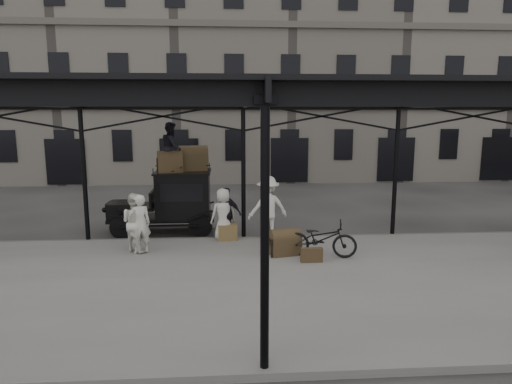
{
  "coord_description": "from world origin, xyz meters",
  "views": [
    {
      "loc": [
        -0.6,
        -12.49,
        4.18
      ],
      "look_at": [
        0.38,
        1.6,
        1.7
      ],
      "focal_mm": 32.0,
      "sensor_mm": 36.0,
      "label": 1
    }
  ],
  "objects_px": {
    "porter_left": "(140,224)",
    "bicycle": "(321,239)",
    "taxi": "(174,199)",
    "steamer_trunk_roof_near": "(170,163)",
    "steamer_trunk_platform": "(285,244)",
    "porter_official": "(227,213)"
  },
  "relations": [
    {
      "from": "porter_left",
      "to": "bicycle",
      "type": "relative_size",
      "value": 0.86
    },
    {
      "from": "taxi",
      "to": "bicycle",
      "type": "xyz_separation_m",
      "value": [
        4.43,
        -3.47,
        -0.53
      ]
    },
    {
      "from": "porter_left",
      "to": "bicycle",
      "type": "distance_m",
      "value": 5.19
    },
    {
      "from": "taxi",
      "to": "porter_left",
      "type": "bearing_deg",
      "value": -104.37
    },
    {
      "from": "porter_left",
      "to": "steamer_trunk_roof_near",
      "type": "bearing_deg",
      "value": -126.94
    },
    {
      "from": "steamer_trunk_roof_near",
      "to": "steamer_trunk_platform",
      "type": "distance_m",
      "value": 5.02
    },
    {
      "from": "porter_left",
      "to": "steamer_trunk_platform",
      "type": "distance_m",
      "value": 4.21
    },
    {
      "from": "steamer_trunk_platform",
      "to": "porter_left",
      "type": "bearing_deg",
      "value": 161.03
    },
    {
      "from": "porter_official",
      "to": "steamer_trunk_platform",
      "type": "relative_size",
      "value": 1.95
    },
    {
      "from": "porter_official",
      "to": "steamer_trunk_roof_near",
      "type": "relative_size",
      "value": 2.03
    },
    {
      "from": "steamer_trunk_roof_near",
      "to": "steamer_trunk_platform",
      "type": "relative_size",
      "value": 0.96
    },
    {
      "from": "taxi",
      "to": "porter_left",
      "type": "distance_m",
      "value": 2.83
    },
    {
      "from": "porter_official",
      "to": "steamer_trunk_platform",
      "type": "height_order",
      "value": "porter_official"
    },
    {
      "from": "porter_left",
      "to": "steamer_trunk_roof_near",
      "type": "distance_m",
      "value": 2.96
    },
    {
      "from": "bicycle",
      "to": "taxi",
      "type": "bearing_deg",
      "value": 65.06
    },
    {
      "from": "steamer_trunk_platform",
      "to": "steamer_trunk_roof_near",
      "type": "bearing_deg",
      "value": 127.48
    },
    {
      "from": "porter_left",
      "to": "steamer_trunk_roof_near",
      "type": "height_order",
      "value": "steamer_trunk_roof_near"
    },
    {
      "from": "taxi",
      "to": "steamer_trunk_roof_near",
      "type": "bearing_deg",
      "value": -108.07
    },
    {
      "from": "steamer_trunk_roof_near",
      "to": "porter_left",
      "type": "bearing_deg",
      "value": -116.13
    },
    {
      "from": "taxi",
      "to": "porter_left",
      "type": "height_order",
      "value": "taxi"
    },
    {
      "from": "porter_official",
      "to": "bicycle",
      "type": "distance_m",
      "value": 3.35
    },
    {
      "from": "steamer_trunk_roof_near",
      "to": "steamer_trunk_platform",
      "type": "height_order",
      "value": "steamer_trunk_roof_near"
    }
  ]
}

